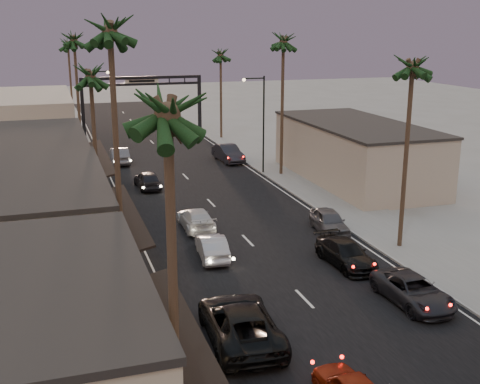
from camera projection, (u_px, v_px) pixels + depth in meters
ground at (202, 193)px, 49.51m from camera, size 200.00×200.00×0.00m
road at (188, 179)px, 54.10m from camera, size 14.00×120.00×0.02m
sidewalk_left at (75, 169)px, 57.71m from camera, size 5.00×92.00×0.12m
sidewalk_right at (261, 156)px, 63.31m from camera, size 5.00×92.00×0.12m
storefront_near at (22, 365)px, 19.24m from camera, size 8.00×12.00×5.50m
storefront_mid at (29, 230)px, 32.10m from camera, size 8.00×14.00×5.50m
storefront_far at (33, 169)px, 46.85m from camera, size 8.00×16.00×5.00m
storefront_dist at (35, 121)px, 67.84m from camera, size 8.00×20.00×6.00m
building_right at (355, 153)px, 52.97m from camera, size 8.00×18.00×5.00m
arch at (142, 90)px, 75.59m from camera, size 15.20×0.40×7.27m
streetlight_right at (261, 117)px, 54.73m from camera, size 2.13×0.30×9.00m
streetlight_left at (94, 106)px, 62.59m from camera, size 2.13×0.30×9.00m
palm_la at (167, 98)px, 15.48m from camera, size 3.20×3.20×13.20m
palm_lb at (109, 23)px, 26.90m from camera, size 3.20×3.20×15.20m
palm_lc at (90, 69)px, 40.53m from camera, size 3.20×3.20×12.20m
palm_ld at (74, 36)px, 57.46m from camera, size 3.20×3.20×14.20m
palm_ra at (413, 59)px, 34.32m from camera, size 3.20×3.20×13.20m
palm_rb at (283, 37)px, 52.43m from camera, size 3.20×3.20×14.20m
palm_rc at (221, 51)px, 71.31m from camera, size 3.20×3.20×12.20m
palm_far at (68, 41)px, 78.93m from camera, size 3.20×3.20×13.20m
oncoming_pickup at (240, 323)px, 25.96m from camera, size 3.36×6.52×1.76m
oncoming_silver at (212, 247)px, 35.46m from camera, size 1.90×4.39×1.41m
oncoming_white at (196, 219)px, 40.62m from camera, size 1.98×4.82×1.40m
oncoming_dgrey at (148, 180)px, 50.84m from camera, size 2.00×4.45×1.49m
oncoming_grey_far at (120, 156)px, 60.16m from camera, size 1.80×4.86×1.59m
curbside_near at (413, 290)px, 29.57m from camera, size 2.43×5.04×1.38m
curbside_black at (346, 253)px, 34.37m from camera, size 2.24×4.97×1.41m
curbside_grey at (329, 221)px, 39.89m from camera, size 2.34×4.64×1.52m
curbside_far at (228, 153)px, 60.95m from camera, size 2.23×5.30×1.70m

